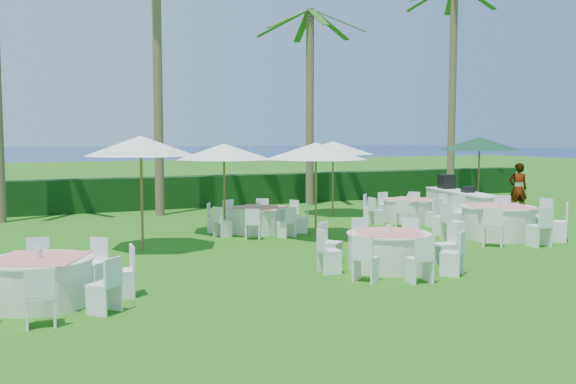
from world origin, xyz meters
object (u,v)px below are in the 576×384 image
umbrella_a (141,146)px  umbrella_green (479,144)px  banquet_table_a (39,280)px  banquet_table_c (498,221)px  staff_person (518,189)px  banquet_table_e (258,219)px  umbrella_b (316,151)px  umbrella_c (224,152)px  banquet_table_b (389,250)px  umbrella_d (333,148)px  banquet_table_f (409,210)px  buffet_table (461,204)px

umbrella_a → umbrella_green: umbrella_a is taller
banquet_table_a → umbrella_green: 16.74m
banquet_table_c → umbrella_a: bearing=166.9°
staff_person → banquet_table_a: bearing=44.6°
banquet_table_e → umbrella_b: size_ratio=1.02×
umbrella_c → umbrella_green: size_ratio=0.97×
banquet_table_a → umbrella_green: bearing=24.0°
banquet_table_a → umbrella_b: size_ratio=1.09×
banquet_table_b → umbrella_c: size_ratio=1.10×
banquet_table_e → banquet_table_c: bearing=-33.5°
umbrella_b → umbrella_d: bearing=55.9°
banquet_table_c → umbrella_d: umbrella_d is taller
banquet_table_a → umbrella_green: size_ratio=1.07×
banquet_table_c → banquet_table_e: 6.61m
umbrella_c → umbrella_d: (4.89, 2.54, 0.02)m
umbrella_b → umbrella_c: size_ratio=1.01×
banquet_table_f → staff_person: 4.55m
banquet_table_a → banquet_table_e: 8.48m
banquet_table_a → umbrella_a: size_ratio=1.11×
banquet_table_e → umbrella_green: size_ratio=1.00×
banquet_table_a → umbrella_d: 13.37m
umbrella_b → staff_person: bearing=10.1°
banquet_table_b → banquet_table_e: 5.84m
banquet_table_e → umbrella_c: (-0.95, 0.16, 1.93)m
banquet_table_c → umbrella_d: (-1.58, 6.34, 1.88)m
banquet_table_a → buffet_table: size_ratio=0.75×
umbrella_green → umbrella_c: bearing=-175.2°
banquet_table_b → buffet_table: 8.77m
banquet_table_a → banquet_table_c: size_ratio=0.88×
umbrella_a → umbrella_green: 12.82m
umbrella_green → buffet_table: umbrella_green is taller
banquet_table_f → buffet_table: size_ratio=0.71×
umbrella_b → banquet_table_f: bearing=21.8°
umbrella_c → buffet_table: size_ratio=0.68×
banquet_table_f → banquet_table_b: bearing=-128.7°
banquet_table_a → banquet_table_c: 11.94m
banquet_table_b → umbrella_a: bearing=134.1°
banquet_table_a → umbrella_c: bearing=48.2°
umbrella_a → buffet_table: (10.84, 1.38, -2.02)m
banquet_table_f → umbrella_b: size_ratio=1.03×
umbrella_c → buffet_table: umbrella_c is taller
banquet_table_f → buffet_table: (1.93, -0.25, 0.11)m
umbrella_b → umbrella_c: bearing=138.3°
banquet_table_c → umbrella_d: 6.80m
umbrella_a → umbrella_d: bearing=29.2°
umbrella_green → buffet_table: (-1.72, -1.14, -1.98)m
banquet_table_b → umbrella_a: 6.34m
banquet_table_c → buffet_table: bearing=64.0°
banquet_table_a → staff_person: staff_person is taller
umbrella_b → umbrella_d: 5.19m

